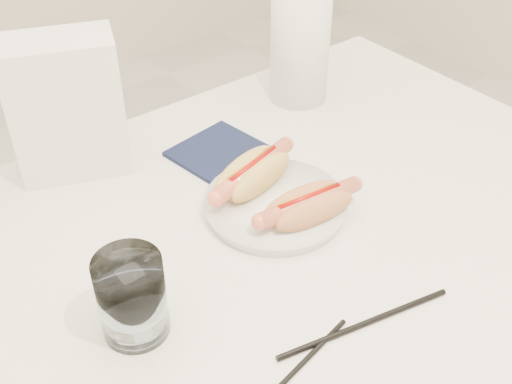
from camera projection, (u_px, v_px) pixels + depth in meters
table at (251, 289)px, 0.87m from camera, size 1.20×0.80×0.75m
plate at (275, 206)px, 0.90m from camera, size 0.24×0.24×0.02m
hotdog_left at (253, 174)px, 0.91m from camera, size 0.16×0.10×0.04m
hotdog_right at (309, 206)px, 0.86m from camera, size 0.16×0.07×0.04m
water_glass at (132, 297)px, 0.70m from camera, size 0.08×0.08×0.11m
chopstick_near at (293, 373)px, 0.68m from camera, size 0.19×0.04×0.01m
chopstick_far at (365, 323)px, 0.74m from camera, size 0.23×0.05×0.01m
napkin_box at (67, 107)px, 0.92m from camera, size 0.18×0.14×0.21m
navy_napkin at (221, 153)px, 1.01m from camera, size 0.15×0.15×0.01m
paper_towel_roll at (300, 38)px, 1.09m from camera, size 0.14×0.14×0.23m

